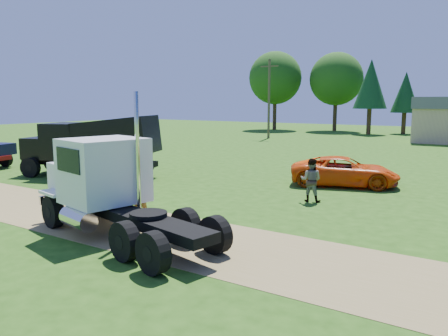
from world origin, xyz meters
The scene contains 8 objects.
ground centered at (0.00, 0.00, 0.00)m, with size 140.00×140.00×0.00m, color #21480F.
dirt_track centered at (0.00, 0.00, 0.01)m, with size 120.00×4.20×0.01m, color olive.
white_semi_tractor centered at (-1.55, -0.82, 1.55)m, with size 7.70×3.91×4.54m.
black_dump_truck centered at (-10.27, 6.17, 1.92)m, with size 8.16×4.83×3.49m.
orange_pickup centered at (2.49, 11.25, 0.74)m, with size 2.45×5.31×1.48m, color #E24A0A.
spectator_a centered at (-1.92, 1.15, 0.99)m, with size 0.72×0.47×1.98m, color #999999.
spectator_b centered at (2.41, 6.93, 0.93)m, with size 0.90×0.70×1.85m, color #999999.
tan_shed centered at (4.00, 40.00, 2.42)m, with size 6.20×5.40×4.70m.
Camera 1 is at (9.21, -10.37, 4.23)m, focal length 35.00 mm.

